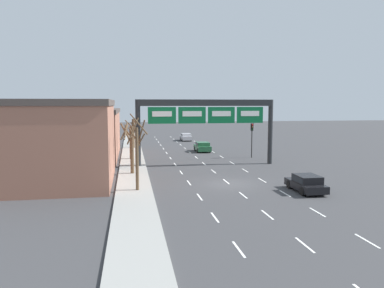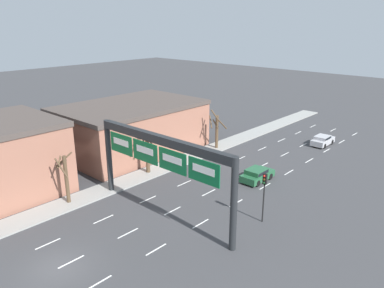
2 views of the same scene
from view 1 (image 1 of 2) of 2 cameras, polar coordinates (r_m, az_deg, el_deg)
name	(u,v)px [view 1 (image 1 of 2)]	position (r m, az deg, el deg)	size (l,w,h in m)	color
ground_plane	(229,184)	(32.10, 5.67, -6.08)	(220.00, 220.00, 0.00)	#3D3D3F
sidewalk_left	(134,186)	(31.02, -8.84, -6.41)	(2.80, 110.00, 0.15)	#999993
lane_dashes	(200,160)	(45.06, 1.21, -2.50)	(6.72, 67.00, 0.01)	white
sign_gantry	(206,115)	(40.91, 2.19, 4.51)	(15.32, 0.70, 7.25)	#232628
building_near	(47,142)	(33.58, -21.16, 0.25)	(10.78, 10.74, 7.13)	#9E6651
building_far	(72,133)	(50.11, -17.86, 1.61)	(11.83, 17.65, 6.13)	#9E6651
car_black	(306,183)	(30.31, 17.03, -5.67)	(1.84, 4.04, 1.33)	black
car_silver	(186,137)	(69.04, -0.94, 1.11)	(1.80, 4.00, 1.35)	#B7B7BC
car_green	(202,146)	(53.23, 1.61, -0.38)	(1.91, 4.01, 1.37)	#235B38
traffic_light_near_gantry	(252,133)	(47.62, 9.13, 1.64)	(0.30, 0.35, 4.33)	black
tree_bare_closest	(137,151)	(28.99, -8.43, -1.10)	(1.86, 1.84, 5.61)	brown
tree_bare_second	(131,147)	(36.06, -9.21, -0.43)	(1.90, 1.89, 4.59)	brown
tree_bare_third	(134,131)	(57.24, -8.89, 2.00)	(2.30, 2.10, 5.21)	brown
tree_bare_furthest	(131,139)	(45.73, -9.29, 0.75)	(2.20, 1.99, 4.75)	brown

